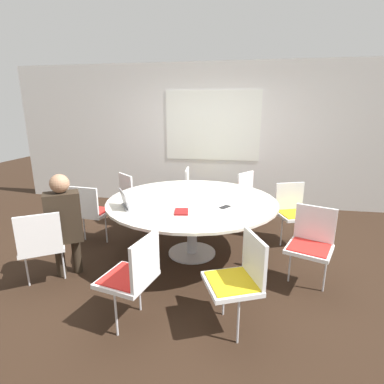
{
  "coord_description": "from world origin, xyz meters",
  "views": [
    {
      "loc": [
        0.64,
        -3.58,
        1.86
      ],
      "look_at": [
        0.0,
        0.0,
        0.85
      ],
      "focal_mm": 28.0,
      "sensor_mm": 36.0,
      "label": 1
    }
  ],
  "objects_px": {
    "chair_4": "(293,209)",
    "chair_5": "(251,194)",
    "laptop": "(130,203)",
    "cell_phone": "(225,207)",
    "chair_0": "(41,242)",
    "chair_1": "(133,273)",
    "spiral_notebook": "(181,212)",
    "chair_8": "(90,209)",
    "person_0": "(64,219)",
    "chair_3": "(311,240)",
    "chair_2": "(239,275)",
    "chair_7": "(133,194)",
    "chair_6": "(194,188)"
  },
  "relations": [
    {
      "from": "chair_5",
      "to": "chair_7",
      "type": "relative_size",
      "value": 1.0
    },
    {
      "from": "chair_1",
      "to": "chair_3",
      "type": "bearing_deg",
      "value": -46.89
    },
    {
      "from": "chair_8",
      "to": "person_0",
      "type": "height_order",
      "value": "person_0"
    },
    {
      "from": "chair_5",
      "to": "spiral_notebook",
      "type": "height_order",
      "value": "chair_5"
    },
    {
      "from": "chair_3",
      "to": "person_0",
      "type": "bearing_deg",
      "value": 29.2
    },
    {
      "from": "spiral_notebook",
      "to": "cell_phone",
      "type": "xyz_separation_m",
      "value": [
        0.46,
        0.27,
        -0.01
      ]
    },
    {
      "from": "chair_7",
      "to": "cell_phone",
      "type": "relative_size",
      "value": 5.54
    },
    {
      "from": "chair_5",
      "to": "person_0",
      "type": "distance_m",
      "value": 2.9
    },
    {
      "from": "chair_4",
      "to": "cell_phone",
      "type": "relative_size",
      "value": 5.54
    },
    {
      "from": "chair_0",
      "to": "person_0",
      "type": "xyz_separation_m",
      "value": [
        0.16,
        0.2,
        0.19
      ]
    },
    {
      "from": "chair_4",
      "to": "person_0",
      "type": "height_order",
      "value": "person_0"
    },
    {
      "from": "chair_7",
      "to": "person_0",
      "type": "relative_size",
      "value": 0.71
    },
    {
      "from": "person_0",
      "to": "cell_phone",
      "type": "bearing_deg",
      "value": -14.42
    },
    {
      "from": "chair_2",
      "to": "person_0",
      "type": "relative_size",
      "value": 0.71
    },
    {
      "from": "chair_0",
      "to": "chair_1",
      "type": "height_order",
      "value": "same"
    },
    {
      "from": "laptop",
      "to": "chair_7",
      "type": "bearing_deg",
      "value": -13.72
    },
    {
      "from": "chair_3",
      "to": "spiral_notebook",
      "type": "xyz_separation_m",
      "value": [
        -1.4,
        -0.03,
        0.25
      ]
    },
    {
      "from": "chair_4",
      "to": "chair_2",
      "type": "bearing_deg",
      "value": 48.97
    },
    {
      "from": "spiral_notebook",
      "to": "chair_8",
      "type": "bearing_deg",
      "value": 158.11
    },
    {
      "from": "chair_4",
      "to": "chair_6",
      "type": "height_order",
      "value": "same"
    },
    {
      "from": "person_0",
      "to": "chair_6",
      "type": "bearing_deg",
      "value": 31.54
    },
    {
      "from": "chair_3",
      "to": "chair_2",
      "type": "bearing_deg",
      "value": 70.26
    },
    {
      "from": "spiral_notebook",
      "to": "chair_6",
      "type": "bearing_deg",
      "value": 95.41
    },
    {
      "from": "chair_7",
      "to": "chair_4",
      "type": "bearing_deg",
      "value": 33.53
    },
    {
      "from": "chair_6",
      "to": "chair_7",
      "type": "bearing_deg",
      "value": -65.74
    },
    {
      "from": "chair_2",
      "to": "chair_8",
      "type": "bearing_deg",
      "value": 33.4
    },
    {
      "from": "chair_7",
      "to": "chair_8",
      "type": "xyz_separation_m",
      "value": [
        -0.31,
        -0.84,
        0.0
      ]
    },
    {
      "from": "chair_5",
      "to": "cell_phone",
      "type": "relative_size",
      "value": 5.54
    },
    {
      "from": "chair_5",
      "to": "spiral_notebook",
      "type": "distance_m",
      "value": 1.93
    },
    {
      "from": "chair_4",
      "to": "chair_5",
      "type": "xyz_separation_m",
      "value": [
        -0.57,
        0.66,
        0.0
      ]
    },
    {
      "from": "chair_2",
      "to": "chair_8",
      "type": "height_order",
      "value": "same"
    },
    {
      "from": "chair_5",
      "to": "chair_7",
      "type": "distance_m",
      "value": 1.94
    },
    {
      "from": "chair_6",
      "to": "laptop",
      "type": "distance_m",
      "value": 1.95
    },
    {
      "from": "chair_0",
      "to": "person_0",
      "type": "relative_size",
      "value": 0.71
    },
    {
      "from": "chair_3",
      "to": "chair_7",
      "type": "distance_m",
      "value": 2.87
    },
    {
      "from": "chair_3",
      "to": "laptop",
      "type": "relative_size",
      "value": 2.18
    },
    {
      "from": "chair_0",
      "to": "chair_3",
      "type": "bearing_deg",
      "value": -22.4
    },
    {
      "from": "chair_1",
      "to": "chair_2",
      "type": "bearing_deg",
      "value": -69.29
    },
    {
      "from": "person_0",
      "to": "cell_phone",
      "type": "xyz_separation_m",
      "value": [
        1.71,
        0.58,
        0.05
      ]
    },
    {
      "from": "spiral_notebook",
      "to": "chair_2",
      "type": "bearing_deg",
      "value": -50.26
    },
    {
      "from": "chair_1",
      "to": "chair_6",
      "type": "xyz_separation_m",
      "value": [
        0.04,
        2.87,
        0.0
      ]
    },
    {
      "from": "laptop",
      "to": "cell_phone",
      "type": "relative_size",
      "value": 2.55
    },
    {
      "from": "chair_0",
      "to": "chair_2",
      "type": "xyz_separation_m",
      "value": [
        2.07,
        -0.29,
        0.0
      ]
    },
    {
      "from": "chair_0",
      "to": "laptop",
      "type": "height_order",
      "value": "laptop"
    },
    {
      "from": "cell_phone",
      "to": "person_0",
      "type": "bearing_deg",
      "value": -161.1
    },
    {
      "from": "chair_3",
      "to": "spiral_notebook",
      "type": "distance_m",
      "value": 1.42
    },
    {
      "from": "chair_7",
      "to": "chair_5",
      "type": "bearing_deg",
      "value": 50.88
    },
    {
      "from": "chair_4",
      "to": "cell_phone",
      "type": "height_order",
      "value": "chair_4"
    },
    {
      "from": "chair_8",
      "to": "chair_3",
      "type": "bearing_deg",
      "value": -5.66
    },
    {
      "from": "chair_2",
      "to": "chair_7",
      "type": "distance_m",
      "value": 2.84
    }
  ]
}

